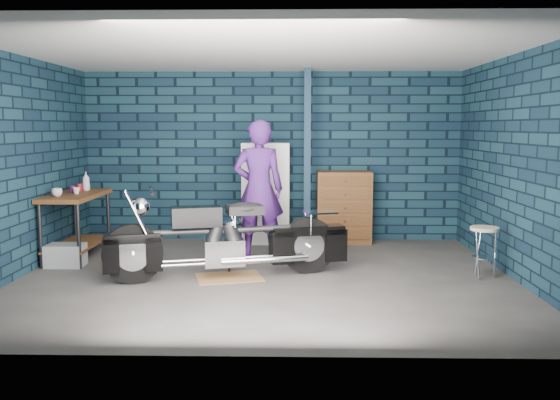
{
  "coord_description": "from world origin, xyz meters",
  "views": [
    {
      "loc": [
        0.33,
        -7.05,
        1.84
      ],
      "look_at": [
        0.17,
        0.3,
        0.92
      ],
      "focal_mm": 38.0,
      "sensor_mm": 36.0,
      "label": 1
    }
  ],
  "objects_px": {
    "person": "(259,189)",
    "storage_bin": "(66,255)",
    "shop_stool": "(484,252)",
    "workbench": "(77,226)",
    "motorcycle": "(229,233)",
    "tool_chest": "(344,207)",
    "locker": "(266,193)"
  },
  "relations": [
    {
      "from": "shop_stool",
      "to": "storage_bin",
      "type": "bearing_deg",
      "value": 175.03
    },
    {
      "from": "motorcycle",
      "to": "person",
      "type": "bearing_deg",
      "value": 60.95
    },
    {
      "from": "person",
      "to": "storage_bin",
      "type": "bearing_deg",
      "value": 10.48
    },
    {
      "from": "workbench",
      "to": "shop_stool",
      "type": "relative_size",
      "value": 2.24
    },
    {
      "from": "motorcycle",
      "to": "workbench",
      "type": "bearing_deg",
      "value": 140.17
    },
    {
      "from": "person",
      "to": "tool_chest",
      "type": "xyz_separation_m",
      "value": [
        1.29,
        1.05,
        -0.4
      ]
    },
    {
      "from": "storage_bin",
      "to": "motorcycle",
      "type": "bearing_deg",
      "value": -13.63
    },
    {
      "from": "person",
      "to": "tool_chest",
      "type": "relative_size",
      "value": 1.7
    },
    {
      "from": "motorcycle",
      "to": "storage_bin",
      "type": "bearing_deg",
      "value": 151.44
    },
    {
      "from": "person",
      "to": "tool_chest",
      "type": "height_order",
      "value": "person"
    },
    {
      "from": "motorcycle",
      "to": "shop_stool",
      "type": "relative_size",
      "value": 4.03
    },
    {
      "from": "motorcycle",
      "to": "shop_stool",
      "type": "bearing_deg",
      "value": -13.56
    },
    {
      "from": "motorcycle",
      "to": "person",
      "type": "relative_size",
      "value": 1.31
    },
    {
      "from": "person",
      "to": "tool_chest",
      "type": "bearing_deg",
      "value": -144.69
    },
    {
      "from": "workbench",
      "to": "storage_bin",
      "type": "distance_m",
      "value": 0.59
    },
    {
      "from": "locker",
      "to": "tool_chest",
      "type": "relative_size",
      "value": 1.4
    },
    {
      "from": "tool_chest",
      "to": "locker",
      "type": "bearing_deg",
      "value": 180.0
    },
    {
      "from": "workbench",
      "to": "tool_chest",
      "type": "xyz_separation_m",
      "value": [
        3.82,
        1.2,
        0.11
      ]
    },
    {
      "from": "storage_bin",
      "to": "shop_stool",
      "type": "bearing_deg",
      "value": -4.97
    },
    {
      "from": "workbench",
      "to": "storage_bin",
      "type": "xyz_separation_m",
      "value": [
        0.02,
        -0.5,
        -0.31
      ]
    },
    {
      "from": "locker",
      "to": "person",
      "type": "bearing_deg",
      "value": -92.97
    },
    {
      "from": "tool_chest",
      "to": "person",
      "type": "bearing_deg",
      "value": -140.69
    },
    {
      "from": "workbench",
      "to": "person",
      "type": "xyz_separation_m",
      "value": [
        2.53,
        0.15,
        0.51
      ]
    },
    {
      "from": "workbench",
      "to": "tool_chest",
      "type": "height_order",
      "value": "tool_chest"
    },
    {
      "from": "person",
      "to": "shop_stool",
      "type": "bearing_deg",
      "value": 154.39
    },
    {
      "from": "workbench",
      "to": "storage_bin",
      "type": "height_order",
      "value": "workbench"
    },
    {
      "from": "shop_stool",
      "to": "person",
      "type": "bearing_deg",
      "value": 158.38
    },
    {
      "from": "locker",
      "to": "shop_stool",
      "type": "xyz_separation_m",
      "value": [
        2.75,
        -2.16,
        -0.48
      ]
    },
    {
      "from": "shop_stool",
      "to": "workbench",
      "type": "bearing_deg",
      "value": 169.78
    },
    {
      "from": "workbench",
      "to": "tool_chest",
      "type": "relative_size",
      "value": 1.24
    },
    {
      "from": "motorcycle",
      "to": "locker",
      "type": "relative_size",
      "value": 1.6
    },
    {
      "from": "locker",
      "to": "shop_stool",
      "type": "relative_size",
      "value": 2.53
    }
  ]
}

